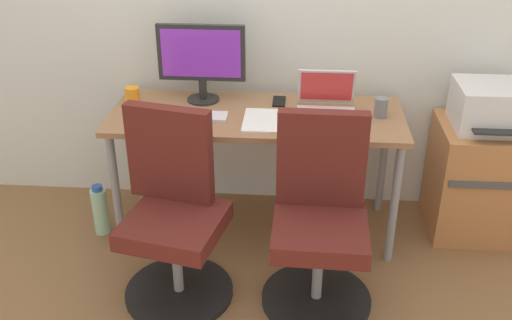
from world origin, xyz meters
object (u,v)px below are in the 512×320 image
open_laptop (326,103)px  water_bottle_on_floor (100,210)px  side_cabinet (477,179)px  office_chair_left (174,216)px  printer (491,106)px  desktop_monitor (201,58)px  coffee_mug (132,95)px  office_chair_right (320,223)px

open_laptop → water_bottle_on_floor: bearing=-172.8°
side_cabinet → office_chair_left: bearing=-157.4°
side_cabinet → printer: size_ratio=1.62×
side_cabinet → desktop_monitor: desktop_monitor is taller
desktop_monitor → open_laptop: (0.68, -0.12, -0.20)m
printer → coffee_mug: bearing=-179.7°
office_chair_right → printer: size_ratio=2.35×
office_chair_left → printer: office_chair_left is taller
printer → office_chair_left: bearing=-157.5°
office_chair_left → office_chair_right: 0.70m
office_chair_left → open_laptop: open_laptop is taller
office_chair_right → printer: office_chair_right is taller
side_cabinet → desktop_monitor: size_ratio=1.35×
open_laptop → office_chair_right: bearing=-92.7°
side_cabinet → coffee_mug: coffee_mug is taller
coffee_mug → office_chair_left: bearing=-62.5°
printer → desktop_monitor: 1.58m
side_cabinet → printer: bearing=-90.0°
office_chair_right → desktop_monitor: desktop_monitor is taller
office_chair_left → water_bottle_on_floor: size_ratio=3.03×
water_bottle_on_floor → coffee_mug: size_ratio=3.37×
office_chair_right → coffee_mug: bearing=147.8°
desktop_monitor → coffee_mug: size_ratio=5.22×
office_chair_right → open_laptop: 0.70m
desktop_monitor → printer: bearing=-2.2°
office_chair_right → water_bottle_on_floor: (-1.23, 0.44, -0.28)m
water_bottle_on_floor → coffee_mug: (0.19, 0.21, 0.63)m
office_chair_right → side_cabinet: office_chair_right is taller
printer → water_bottle_on_floor: size_ratio=1.29×
printer → open_laptop: bearing=-175.9°
desktop_monitor → open_laptop: size_ratio=1.55×
office_chair_right → open_laptop: (0.03, 0.60, 0.36)m
office_chair_left → office_chair_right: bearing=0.1°
open_laptop → office_chair_left: bearing=-140.3°
printer → coffee_mug: printer is taller
office_chair_left → desktop_monitor: 0.92m
office_chair_left → side_cabinet: (1.60, 0.67, -0.10)m
side_cabinet → open_laptop: open_laptop is taller
desktop_monitor → office_chair_left: bearing=-93.3°
water_bottle_on_floor → open_laptop: (1.26, 0.16, 0.64)m
office_chair_right → water_bottle_on_floor: office_chair_right is taller
office_chair_left → office_chair_right: size_ratio=1.00×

